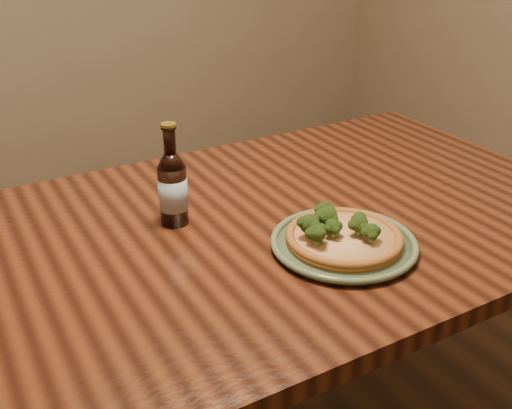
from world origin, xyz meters
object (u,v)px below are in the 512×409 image
table (249,261)px  beer_bottle (173,188)px  pizza (343,235)px  plate (344,243)px

table → beer_bottle: beer_bottle is taller
table → pizza: size_ratio=6.88×
plate → pizza: 0.02m
beer_bottle → pizza: bearing=-61.6°
table → pizza: pizza is taller
table → plate: (0.12, -0.18, 0.10)m
table → beer_bottle: 0.24m
plate → beer_bottle: beer_bottle is taller
pizza → beer_bottle: size_ratio=1.04×
table → pizza: bearing=-57.2°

